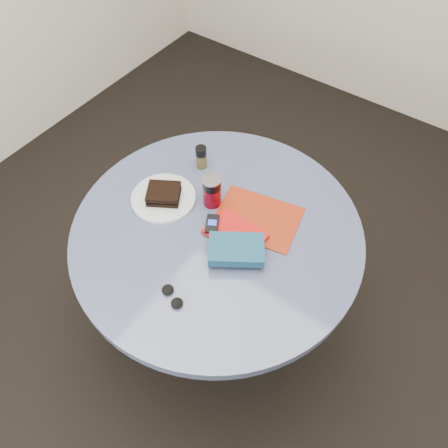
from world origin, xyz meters
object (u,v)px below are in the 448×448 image
Objects in this scene: novel at (236,249)px; plate at (163,198)px; soda_can at (212,191)px; pepper_grinder at (201,157)px; sandwich at (164,194)px; mp3_player at (212,224)px; red_book at (235,234)px; magazine at (257,218)px; headphones at (172,296)px; table at (217,255)px.

plate is at bearing 138.65° from novel.
novel is at bearing -34.97° from soda_can.
sandwich is at bearing -91.66° from pepper_grinder.
red_book is at bearing 13.26° from mp3_player.
soda_can is 0.19m from pepper_grinder.
soda_can reaches higher than red_book.
headphones reaches higher than magazine.
table is 0.37m from pepper_grinder.
table is 11.58× the size of mp3_player.
soda_can is at bearing 108.43° from headphones.
headphones is at bearing -46.53° from sandwich.
pepper_grinder reaches higher than sandwich.
sandwich is 0.17m from soda_can.
table is at bearing 0.97° from plate.
mp3_player is (-0.08, -0.02, 0.01)m from red_book.
sandwich reaches higher than headphones.
red_book reaches higher than magazine.
mp3_player reaches higher than table.
soda_can is (0.15, 0.09, 0.05)m from plate.
soda_can is 0.18m from magazine.
table is at bearing -139.26° from magazine.
pepper_grinder is at bearing 117.97° from headphones.
magazine is at bearing 20.93° from sandwich.
mp3_player is (0.22, -0.00, -0.01)m from sandwich.
novel is 0.25m from headphones.
pepper_grinder is at bearing 136.75° from table.
table is 0.34m from headphones.
soda_can is at bearing 30.52° from plate.
soda_can is 0.40m from headphones.
pepper_grinder is at bearing 88.34° from sandwich.
magazine is (0.32, 0.12, -0.03)m from sandwich.
table is at bearing 31.47° from mp3_player.
table is 3.53× the size of magazine.
plate is 1.58× the size of sandwich.
plate reaches higher than magazine.
red_book is 2.22× the size of mp3_player.
red_book is at bearing -113.01° from magazine.
novel is at bearing -8.00° from plate.
soda_can reaches higher than headphones.
headphones is (-0.02, -0.30, -0.00)m from red_book.
magazine is at bearing 50.80° from mp3_player.
sandwich is 1.47× the size of headphones.
sandwich is at bearing -171.08° from magazine.
soda_can reaches higher than sandwich.
sandwich reaches higher than magazine.
red_book is (-0.02, -0.11, 0.01)m from magazine.
pepper_grinder is 0.35m from red_book.
novel reaches higher than magazine.
novel is at bearing -93.00° from magazine.
pepper_grinder is 0.30m from mp3_player.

